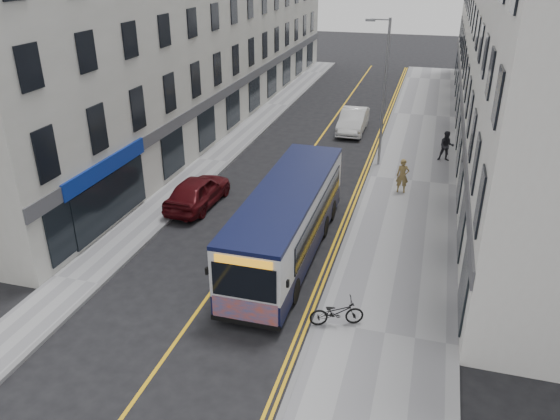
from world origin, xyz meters
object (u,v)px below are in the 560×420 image
Objects in this scene: city_bus at (288,219)px; car_white at (353,121)px; streetlamp at (383,89)px; pedestrian_near at (403,176)px; pedestrian_far at (447,146)px; bicycle at (337,312)px; car_maroon at (198,191)px.

car_white is (-0.15, 17.26, -0.86)m from city_bus.
streetlamp reaches higher than car_white.
city_bus is 5.96× the size of pedestrian_near.
pedestrian_far is 0.37× the size of car_white.
bicycle is at bearing -82.74° from car_white.
car_white is at bearing 111.32° from streetlamp.
car_maroon is at bearing 26.34° from bicycle.
car_white is (-2.37, 6.07, -3.62)m from streetlamp.
city_bus is at bearing -122.35° from pedestrian_near.
car_maroon is (-5.20, -13.85, -0.01)m from car_white.
streetlamp is at bearing 78.77° from city_bus.
bicycle is 0.40× the size of car_maroon.
streetlamp is 5.29m from pedestrian_near.
car_maroon is (-8.08, 7.43, 0.17)m from bicycle.
bicycle is at bearing -55.86° from city_bus.
streetlamp is at bearing -19.16° from bicycle.
car_maroon is at bearing 147.52° from city_bus.
city_bus is 8.45m from pedestrian_near.
streetlamp reaches higher than pedestrian_near.
pedestrian_far reaches higher than car_maroon.
streetlamp reaches higher than pedestrian_far.
city_bus reaches higher than pedestrian_near.
streetlamp is at bearing -69.11° from car_white.
pedestrian_near is at bearing -68.11° from car_white.
pedestrian_far is (5.91, 12.79, -0.64)m from city_bus.
pedestrian_near is at bearing -117.00° from pedestrian_far.
streetlamp is 4.56× the size of bicycle.
pedestrian_far is at bearing -137.54° from car_maroon.
car_white is at bearing -13.37° from bicycle.
pedestrian_near is 0.39× the size of car_maroon.
pedestrian_far reaches higher than bicycle.
streetlamp is 4.63× the size of pedestrian_far.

